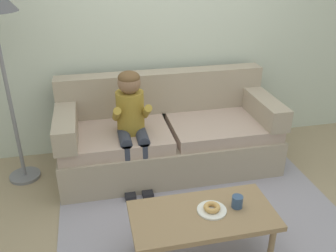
# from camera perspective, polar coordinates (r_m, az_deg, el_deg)

# --- Properties ---
(ground) EXTENTS (10.00, 10.00, 0.00)m
(ground) POSITION_cam_1_polar(r_m,az_deg,el_deg) (3.28, 5.06, -13.37)
(ground) COLOR #9E896B
(wall_back) EXTENTS (8.00, 0.10, 2.80)m
(wall_back) POSITION_cam_1_polar(r_m,az_deg,el_deg) (3.95, -0.31, 16.19)
(wall_back) COLOR beige
(wall_back) RESTS_ON ground
(area_rug) EXTENTS (2.40, 2.04, 0.01)m
(area_rug) POSITION_cam_1_polar(r_m,az_deg,el_deg) (3.10, 6.46, -16.13)
(area_rug) COLOR #9993A3
(area_rug) RESTS_ON ground
(couch) EXTENTS (2.17, 0.90, 0.93)m
(couch) POSITION_cam_1_polar(r_m,az_deg,el_deg) (3.76, -0.04, -1.52)
(couch) COLOR tan
(couch) RESTS_ON ground
(coffee_table) EXTENTS (1.02, 0.51, 0.41)m
(coffee_table) POSITION_cam_1_polar(r_m,az_deg,el_deg) (2.67, 5.47, -14.18)
(coffee_table) COLOR #937551
(coffee_table) RESTS_ON ground
(person_child) EXTENTS (0.34, 0.58, 1.10)m
(person_child) POSITION_cam_1_polar(r_m,az_deg,el_deg) (3.37, -5.72, 1.23)
(person_child) COLOR olive
(person_child) RESTS_ON ground
(plate) EXTENTS (0.21, 0.21, 0.01)m
(plate) POSITION_cam_1_polar(r_m,az_deg,el_deg) (2.66, 6.86, -12.94)
(plate) COLOR white
(plate) RESTS_ON coffee_table
(donut) EXTENTS (0.16, 0.16, 0.04)m
(donut) POSITION_cam_1_polar(r_m,az_deg,el_deg) (2.65, 6.89, -12.52)
(donut) COLOR tan
(donut) RESTS_ON plate
(mug) EXTENTS (0.08, 0.08, 0.09)m
(mug) POSITION_cam_1_polar(r_m,az_deg,el_deg) (2.70, 10.78, -11.56)
(mug) COLOR #334C72
(mug) RESTS_ON coffee_table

